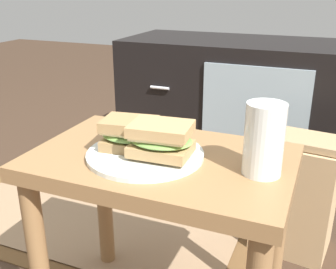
{
  "coord_description": "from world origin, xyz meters",
  "views": [
    {
      "loc": [
        0.31,
        -0.72,
        0.81
      ],
      "look_at": [
        0.02,
        0.0,
        0.51
      ],
      "focal_mm": 42.75,
      "sensor_mm": 36.0,
      "label": 1
    }
  ],
  "objects": [
    {
      "name": "tv_cabinet",
      "position": [
        -0.05,
        0.95,
        0.29
      ],
      "size": [
        0.96,
        0.46,
        0.58
      ],
      "color": "black",
      "rests_on": "ground"
    },
    {
      "name": "side_table",
      "position": [
        0.0,
        0.0,
        0.37
      ],
      "size": [
        0.56,
        0.36,
        0.46
      ],
      "color": "olive",
      "rests_on": "ground"
    },
    {
      "name": "sandwich_front",
      "position": [
        -0.07,
        -0.01,
        0.5
      ],
      "size": [
        0.13,
        0.11,
        0.07
      ],
      "color": "#9E7A4C",
      "rests_on": "plate"
    },
    {
      "name": "paper_bag",
      "position": [
        0.26,
        0.44,
        0.19
      ],
      "size": [
        0.25,
        0.2,
        0.39
      ],
      "color": "tan",
      "rests_on": "ground"
    },
    {
      "name": "area_rug",
      "position": [
        -0.41,
        0.33,
        0.0
      ],
      "size": [
        1.25,
        0.62,
        0.01
      ],
      "color": "brown",
      "rests_on": "ground"
    },
    {
      "name": "plate",
      "position": [
        -0.03,
        -0.02,
        0.47
      ],
      "size": [
        0.25,
        0.25,
        0.01
      ],
      "primitive_type": "cylinder",
      "color": "silver",
      "rests_on": "side_table"
    },
    {
      "name": "sandwich_back",
      "position": [
        0.01,
        -0.03,
        0.51
      ],
      "size": [
        0.14,
        0.11,
        0.07
      ],
      "color": "tan",
      "rests_on": "plate"
    },
    {
      "name": "beer_glass",
      "position": [
        0.21,
        -0.01,
        0.53
      ],
      "size": [
        0.08,
        0.08,
        0.14
      ],
      "color": "silver",
      "rests_on": "side_table"
    }
  ]
}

